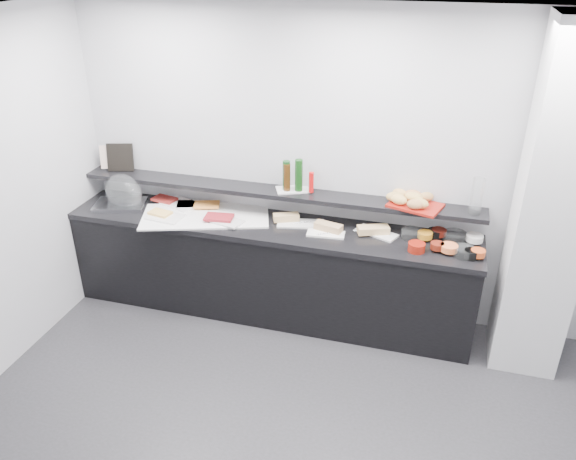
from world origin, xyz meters
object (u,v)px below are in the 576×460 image
(sandwich_plate_mid, at_px, (326,234))
(framed_print, at_px, (120,157))
(cloche_base, at_px, (120,205))
(bread_tray, at_px, (415,205))
(carafe, at_px, (477,196))
(condiment_tray, at_px, (293,190))

(sandwich_plate_mid, bearing_deg, framed_print, 166.90)
(cloche_base, distance_m, framed_print, 0.46)
(framed_print, height_order, bread_tray, framed_print)
(bread_tray, distance_m, carafe, 0.48)
(bread_tray, bearing_deg, framed_print, -164.34)
(framed_print, xyz_separation_m, condiment_tray, (1.69, -0.02, -0.12))
(cloche_base, xyz_separation_m, framed_print, (-0.10, 0.26, 0.36))
(condiment_tray, bearing_deg, carafe, -26.68)
(framed_print, bearing_deg, cloche_base, -84.34)
(sandwich_plate_mid, distance_m, bread_tray, 0.77)
(framed_print, bearing_deg, bread_tray, -17.20)
(bread_tray, bearing_deg, condiment_tray, -165.76)
(cloche_base, bearing_deg, condiment_tray, -6.26)
(sandwich_plate_mid, bearing_deg, cloche_base, 174.13)
(carafe, bearing_deg, condiment_tray, 177.73)
(cloche_base, distance_m, bread_tray, 2.66)
(framed_print, distance_m, condiment_tray, 1.69)
(framed_print, distance_m, bread_tray, 2.75)
(sandwich_plate_mid, height_order, carafe, carafe)
(condiment_tray, relative_size, carafe, 0.95)
(condiment_tray, xyz_separation_m, carafe, (1.52, -0.06, 0.14))
(cloche_base, bearing_deg, carafe, -11.65)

